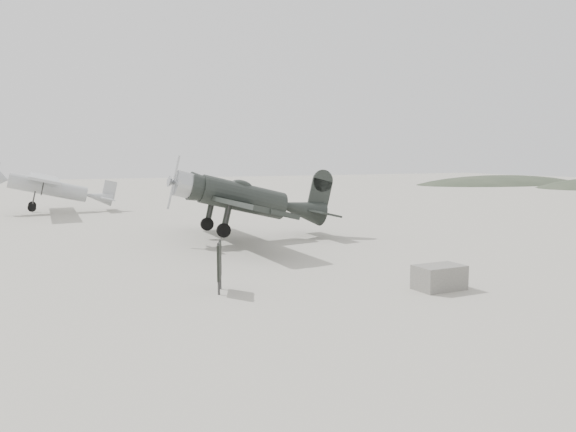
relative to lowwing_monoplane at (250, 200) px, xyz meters
name	(u,v)px	position (x,y,z in m)	size (l,w,h in m)	color
ground	(300,268)	(-0.77, -6.66, -1.84)	(160.00, 160.00, 0.00)	#A4A092
hill_northeast	(501,184)	(49.23, 33.34, -1.84)	(32.00, 16.00, 5.20)	#2F3929
lowwing_monoplane	(250,200)	(0.00, 0.00, 0.00)	(7.70, 10.65, 3.47)	black
highwing_monoplane	(53,185)	(-7.48, 17.06, 0.01)	(7.38, 10.33, 2.95)	gray
equipment_block	(439,277)	(1.52, -11.02, -1.49)	(1.39, 0.87, 0.70)	#63605C
sign_board	(219,262)	(-4.26, -8.66, -0.98)	(0.43, 0.95, 1.44)	#333333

